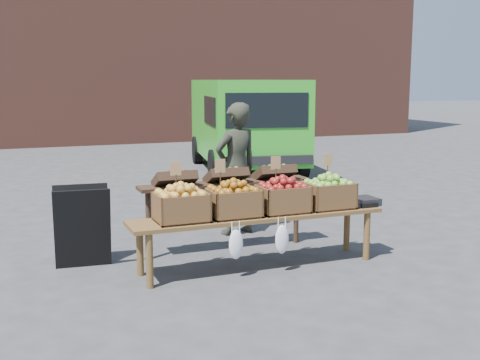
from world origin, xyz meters
name	(u,v)px	position (x,y,z in m)	size (l,w,h in m)	color
ground	(237,284)	(0.00, 0.00, 0.00)	(80.00, 80.00, 0.00)	#3F3F42
delivery_van	(245,126)	(2.88, 6.72, 0.97)	(1.98, 4.32, 1.94)	green
vendor	(236,169)	(0.72, 1.80, 0.83)	(0.61, 0.40, 1.67)	#292C20
chalkboard_sign	(82,226)	(-1.28, 1.13, 0.43)	(0.57, 0.31, 0.86)	black
back_table	(226,206)	(0.32, 1.12, 0.52)	(2.10, 0.44, 1.04)	#322015
display_bench	(258,241)	(0.40, 0.40, 0.28)	(2.70, 0.56, 0.57)	brown
crate_golden_apples	(181,207)	(-0.42, 0.40, 0.71)	(0.50, 0.40, 0.28)	gold
crate_russet_pears	(233,203)	(0.13, 0.40, 0.71)	(0.50, 0.40, 0.28)	#AF6711
crate_red_apples	(282,199)	(0.68, 0.40, 0.71)	(0.50, 0.40, 0.28)	maroon
crate_green_apples	(328,195)	(1.23, 0.40, 0.71)	(0.50, 0.40, 0.28)	#5D902D
weighing_scale	(361,201)	(1.65, 0.40, 0.61)	(0.34, 0.30, 0.08)	black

